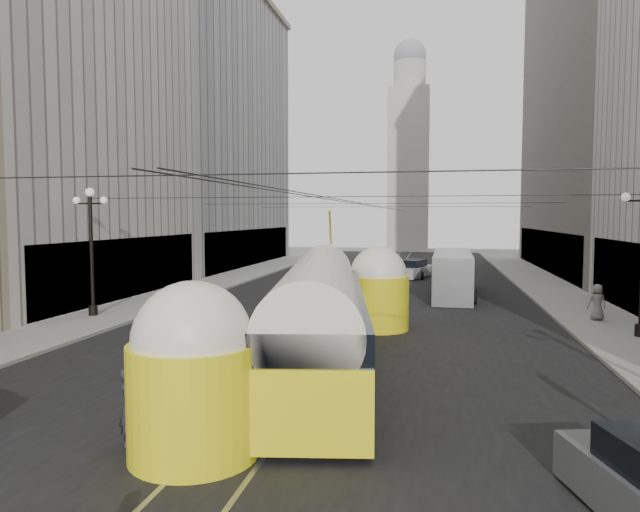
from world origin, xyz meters
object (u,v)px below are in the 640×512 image
at_px(city_bus, 452,272).
at_px(pedestrian_sidewalk_right, 597,302).
at_px(pedestrian_crossing_a, 130,407).
at_px(streetcar, 319,314).

relative_size(city_bus, pedestrian_sidewalk_right, 6.37).
xyz_separation_m(pedestrian_crossing_a, pedestrian_sidewalk_right, (14.23, 17.79, 0.14)).
height_order(city_bus, pedestrian_crossing_a, city_bus).
bearing_deg(pedestrian_crossing_a, city_bus, -23.84).
height_order(streetcar, city_bus, streetcar).
distance_m(city_bus, pedestrian_crossing_a, 27.43).
distance_m(streetcar, pedestrian_sidewalk_right, 15.70).
relative_size(city_bus, pedestrian_crossing_a, 6.30).
xyz_separation_m(streetcar, city_bus, (4.81, 19.35, -0.34)).
relative_size(streetcar, city_bus, 1.56).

